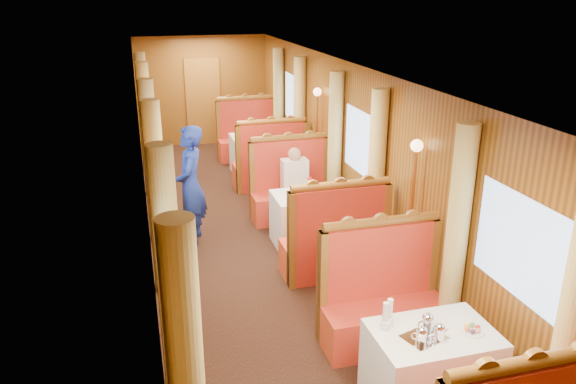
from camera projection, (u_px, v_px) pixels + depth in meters
name	position (u px, v px, depth m)	size (l,w,h in m)	color
floor	(260.00, 248.00, 8.01)	(3.00, 12.00, 0.01)	black
ceiling	(257.00, 71.00, 7.15)	(3.00, 12.00, 0.01)	silver
wall_far	(203.00, 91.00, 13.02)	(3.00, 2.50, 0.01)	brown
wall_left	(144.00, 174.00, 7.21)	(12.00, 2.50, 0.01)	brown
wall_right	(362.00, 157.00, 7.95)	(12.00, 2.50, 0.01)	brown
doorway_far	(203.00, 102.00, 13.08)	(0.80, 0.04, 2.00)	#915E21
table_near	(430.00, 369.00, 4.89)	(1.05, 0.72, 0.75)	white
banquette_near_aft	(382.00, 304.00, 5.80)	(1.30, 0.55, 1.34)	#AF131B
table_mid	(310.00, 219.00, 8.07)	(1.05, 0.72, 0.75)	white
banquette_mid_fwd	(334.00, 245.00, 7.13)	(1.30, 0.55, 1.34)	#AF131B
banquette_mid_aft	(291.00, 192.00, 8.97)	(1.30, 0.55, 1.34)	#AF131B
table_far	(258.00, 154.00, 11.24)	(1.05, 0.72, 0.75)	white
banquette_far_fwd	(270.00, 166.00, 10.30)	(1.30, 0.55, 1.34)	#AF131B
banquette_far_aft	(248.00, 139.00, 12.14)	(1.30, 0.55, 1.34)	#AF131B
tea_tray	(424.00, 338.00, 4.68)	(0.34, 0.26, 0.01)	silver
teapot_left	(421.00, 338.00, 4.58)	(0.15, 0.12, 0.12)	silver
teapot_right	(439.00, 334.00, 4.63)	(0.15, 0.12, 0.12)	silver
teapot_back	(427.00, 325.00, 4.74)	(0.17, 0.13, 0.14)	silver
fruit_plate	(472.00, 330.00, 4.76)	(0.21, 0.21, 0.05)	white
cup_inboard	(385.00, 319.00, 4.76)	(0.08, 0.08, 0.26)	white
cup_outboard	(389.00, 315.00, 4.81)	(0.08, 0.08, 0.26)	white
rose_vase_mid	(309.00, 182.00, 7.90)	(0.06, 0.06, 0.36)	silver
rose_vase_far	(256.00, 126.00, 11.08)	(0.06, 0.06, 0.36)	silver
window_left_near	(159.00, 296.00, 3.97)	(1.20, 0.90, 0.01)	#87ADDD
curtain_left_near_b	(169.00, 277.00, 4.80)	(0.22, 0.22, 2.35)	#D4C36C
window_right_near	(520.00, 248.00, 4.71)	(1.20, 0.90, 0.01)	#87ADDD
curtain_right_near_a	(571.00, 329.00, 4.07)	(0.22, 0.22, 2.35)	#D4C36C
curtain_right_near_b	(456.00, 241.00, 5.48)	(0.22, 0.22, 2.35)	#D4C36C
window_left_mid	(144.00, 159.00, 7.14)	(1.20, 0.90, 0.01)	#87ADDD
curtain_left_mid_a	(158.00, 199.00, 6.56)	(0.22, 0.22, 2.35)	#D4C36C
curtain_left_mid_b	(152.00, 162.00, 7.97)	(0.22, 0.22, 2.35)	#D4C36C
window_right_mid	(361.00, 143.00, 7.88)	(1.20, 0.90, 0.01)	#87ADDD
curtain_right_mid_a	(376.00, 179.00, 7.24)	(0.22, 0.22, 2.35)	#D4C36C
curtain_right_mid_b	(335.00, 148.00, 8.65)	(0.22, 0.22, 2.35)	#D4C36C
window_left_far	(138.00, 106.00, 10.32)	(1.20, 0.90, 0.01)	#87ADDD
curtain_left_far_a	(147.00, 130.00, 9.73)	(0.22, 0.22, 2.35)	#D4C36C
curtain_left_far_b	(144.00, 112.00, 11.14)	(0.22, 0.22, 2.35)	#D4C36C
window_right_far	(293.00, 99.00, 11.05)	(1.20, 0.90, 0.01)	#87ADDD
curtain_right_far_a	(299.00, 121.00, 10.41)	(0.22, 0.22, 2.35)	#D4C36C
curtain_right_far_b	(279.00, 105.00, 11.83)	(0.22, 0.22, 2.35)	#D4C36C
sconce_left_fore	(159.00, 213.00, 5.60)	(0.14, 0.14, 1.95)	#BF8C3F
sconce_right_fore	(413.00, 188.00, 6.29)	(0.14, 0.14, 1.95)	#BF8C3F
sconce_left_aft	(147.00, 132.00, 8.77)	(0.14, 0.14, 1.95)	#BF8C3F
sconce_right_aft	(317.00, 121.00, 9.47)	(0.14, 0.14, 1.95)	#BF8C3F
steward	(191.00, 186.00, 7.96)	(0.63, 0.41, 1.73)	navy
passenger	(295.00, 178.00, 8.67)	(0.40, 0.44, 0.76)	beige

